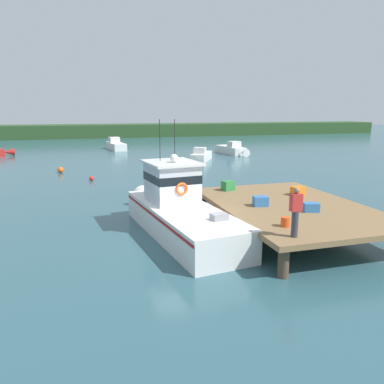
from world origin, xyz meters
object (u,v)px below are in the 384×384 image
at_px(crate_stack_mid_dock, 298,191).
at_px(crate_single_by_cleat, 260,201).
at_px(bait_bucket, 285,222).
at_px(mooring_buoy_outer, 61,170).
at_px(crate_stack_near_edge, 228,186).
at_px(deckhand_by_the_boat, 296,211).
at_px(main_fishing_boat, 177,209).
at_px(crate_single_far, 311,207).
at_px(moored_boat_outer_mooring, 201,156).
at_px(moored_boat_far_left, 115,145).
at_px(moored_boat_off_the_point, 232,150).
at_px(mooring_buoy_inshore, 92,178).

height_order(crate_stack_mid_dock, crate_single_by_cleat, crate_single_by_cleat).
bearing_deg(bait_bucket, mooring_buoy_outer, 111.12).
height_order(crate_stack_near_edge, bait_bucket, crate_stack_near_edge).
xyz_separation_m(bait_bucket, mooring_buoy_outer, (-8.49, 21.97, -1.11)).
relative_size(crate_stack_mid_dock, crate_single_by_cleat, 1.00).
bearing_deg(deckhand_by_the_boat, bait_bucket, 74.63).
bearing_deg(crate_stack_mid_dock, main_fishing_boat, -177.45).
relative_size(crate_stack_near_edge, crate_single_far, 1.00).
relative_size(moored_boat_outer_mooring, moored_boat_far_left, 0.85).
bearing_deg(main_fishing_boat, crate_single_far, -27.52).
height_order(main_fishing_boat, bait_bucket, main_fishing_boat).
height_order(crate_single_far, bait_bucket, crate_single_far).
xyz_separation_m(moored_boat_far_left, moored_boat_off_the_point, (12.93, -9.51, -0.02)).
bearing_deg(mooring_buoy_outer, deckhand_by_the_boat, -70.42).
distance_m(crate_stack_mid_dock, deckhand_by_the_boat, 6.40).
height_order(crate_stack_mid_dock, mooring_buoy_inshore, crate_stack_mid_dock).
bearing_deg(moored_boat_outer_mooring, crate_single_by_cleat, -101.37).
bearing_deg(crate_stack_near_edge, mooring_buoy_outer, 119.26).
bearing_deg(bait_bucket, moored_boat_far_left, 93.31).
bearing_deg(mooring_buoy_inshore, crate_stack_mid_dock, -55.13).
bearing_deg(moored_boat_far_left, deckhand_by_the_boat, -87.18).
bearing_deg(crate_stack_near_edge, mooring_buoy_inshore, 119.58).
bearing_deg(bait_bucket, crate_single_by_cleat, 80.78).
distance_m(crate_stack_mid_dock, bait_bucket, 5.33).
height_order(deckhand_by_the_boat, moored_boat_outer_mooring, deckhand_by_the_boat).
bearing_deg(mooring_buoy_inshore, bait_bucket, -70.85).
xyz_separation_m(crate_stack_mid_dock, crate_stack_near_edge, (-2.81, 1.93, 0.04)).
xyz_separation_m(moored_boat_off_the_point, mooring_buoy_outer, (-19.08, -8.72, -0.28)).
relative_size(crate_stack_mid_dock, bait_bucket, 1.76).
relative_size(crate_single_by_cleat, deckhand_by_the_boat, 0.37).
distance_m(moored_boat_outer_mooring, moored_boat_far_left, 16.20).
bearing_deg(bait_bucket, crate_single_far, 36.65).
relative_size(crate_single_by_cleat, moored_boat_off_the_point, 0.10).
relative_size(crate_stack_near_edge, deckhand_by_the_boat, 0.37).
height_order(crate_single_far, mooring_buoy_inshore, crate_single_far).
bearing_deg(bait_bucket, crate_stack_near_edge, 86.98).
height_order(main_fishing_boat, mooring_buoy_inshore, main_fishing_boat).
xyz_separation_m(crate_stack_mid_dock, mooring_buoy_inshore, (-9.24, 13.26, -1.23)).
bearing_deg(mooring_buoy_inshore, deckhand_by_the_boat, -72.68).
relative_size(crate_single_by_cleat, mooring_buoy_outer, 1.17).
bearing_deg(moored_boat_off_the_point, bait_bucket, -109.05).
bearing_deg(crate_single_far, bait_bucket, -143.35).
xyz_separation_m(bait_bucket, moored_boat_outer_mooring, (5.08, 25.79, -0.88)).
height_order(bait_bucket, moored_boat_far_left, moored_boat_far_left).
bearing_deg(moored_boat_far_left, crate_single_far, -83.61).
distance_m(crate_single_far, moored_boat_far_left, 38.96).
relative_size(crate_single_by_cleat, bait_bucket, 1.76).
bearing_deg(bait_bucket, main_fishing_boat, 125.48).
distance_m(main_fishing_boat, moored_boat_off_the_point, 29.87).
distance_m(moored_boat_far_left, moored_boat_off_the_point, 16.05).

